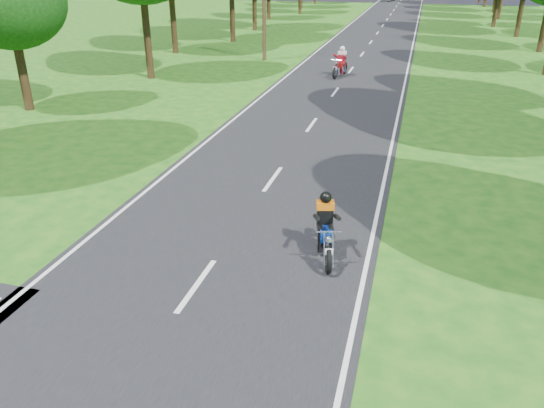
% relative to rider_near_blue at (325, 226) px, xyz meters
% --- Properties ---
extents(ground, '(160.00, 160.00, 0.00)m').
position_rel_rider_near_blue_xyz_m(ground, '(-2.32, -3.91, -0.76)').
color(ground, '#165012').
rests_on(ground, ground).
extents(main_road, '(7.00, 140.00, 0.02)m').
position_rel_rider_near_blue_xyz_m(main_road, '(-2.32, 46.09, -0.75)').
color(main_road, black).
rests_on(main_road, ground).
extents(road_markings, '(7.40, 140.00, 0.01)m').
position_rel_rider_near_blue_xyz_m(road_markings, '(-2.46, 44.21, -0.74)').
color(road_markings, silver).
rests_on(road_markings, main_road).
extents(rider_near_blue, '(1.05, 1.87, 1.48)m').
position_rel_rider_near_blue_xyz_m(rider_near_blue, '(0.00, 0.00, 0.00)').
color(rider_near_blue, navy).
rests_on(rider_near_blue, main_road).
extents(rider_far_red, '(1.01, 2.08, 1.66)m').
position_rel_rider_near_blue_xyz_m(rider_far_red, '(-2.68, 20.00, 0.09)').
color(rider_far_red, '#990E0B').
rests_on(rider_far_red, main_road).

